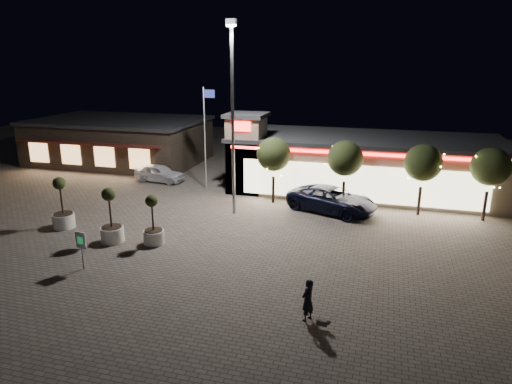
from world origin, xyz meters
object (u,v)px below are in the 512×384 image
(planter_left, at_px, (63,212))
(planter_mid, at_px, (111,225))
(pedestrian, at_px, (308,300))
(pickup_truck, at_px, (332,200))
(white_sedan, at_px, (159,173))
(valet_sign, at_px, (81,243))

(planter_left, xyz_separation_m, planter_mid, (4.15, -1.17, -0.00))
(pedestrian, bearing_deg, pickup_truck, -148.82)
(pickup_truck, relative_size, white_sedan, 1.41)
(white_sedan, bearing_deg, pedestrian, -132.03)
(pickup_truck, distance_m, planter_left, 17.33)
(planter_left, distance_m, planter_mid, 4.32)
(valet_sign, bearing_deg, pedestrian, -7.70)
(valet_sign, bearing_deg, planter_left, 135.46)
(pickup_truck, distance_m, white_sedan, 15.47)
(planter_mid, xyz_separation_m, valet_sign, (0.57, -3.48, 0.38))
(planter_left, bearing_deg, pedestrian, -20.90)
(planter_left, relative_size, planter_mid, 1.00)
(pickup_truck, height_order, planter_left, planter_left)
(pickup_truck, height_order, pedestrian, pedestrian)
(pickup_truck, relative_size, valet_sign, 3.12)
(pickup_truck, distance_m, valet_sign, 16.36)
(planter_left, bearing_deg, pickup_truck, 25.93)
(white_sedan, distance_m, pedestrian, 23.61)
(pickup_truck, relative_size, planter_mid, 1.90)
(white_sedan, bearing_deg, pickup_truck, -98.13)
(planter_left, bearing_deg, white_sedan, 86.93)
(white_sedan, height_order, pedestrian, pedestrian)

